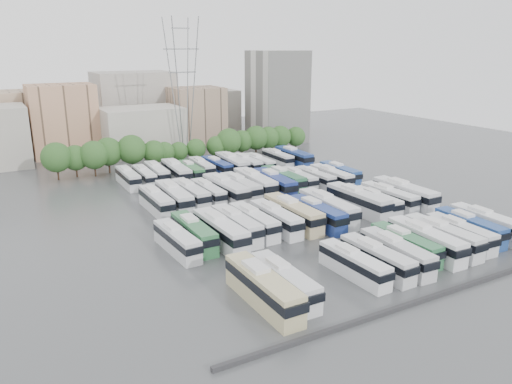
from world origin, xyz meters
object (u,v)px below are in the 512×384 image
bus_r1_s6 (293,213)px  bus_r3_s9 (246,164)px  bus_r2_s9 (283,179)px  bus_r3_s5 (191,171)px  bus_r0_s11 (460,233)px  bus_r3_s3 (157,173)px  bus_r0_s5 (354,264)px  bus_r1_s11 (376,201)px  bus_r3_s12 (278,158)px  bus_r0_s7 (396,252)px  bus_r2_s10 (298,179)px  bus_r0_s1 (263,288)px  bus_r2_s1 (156,201)px  bus_r3_s6 (202,167)px  bus_r0_s2 (284,281)px  bus_r2_s3 (190,194)px  bus_r2_s4 (208,192)px  bus_r3_s7 (217,166)px  bus_r1_s2 (220,231)px  bus_r0_s13 (488,224)px  bus_r1_s10 (358,201)px  bus_r3_s13 (294,157)px  apartment_tower (277,97)px  bus_r2_s11 (315,178)px  bus_r2_s2 (174,197)px  bus_r2_s5 (226,190)px  electricity_pylon (183,82)px  bus_r1_s8 (328,208)px  bus_r2_s12 (331,176)px  bus_r1_s5 (276,218)px  bus_r0_s9 (426,240)px  bus_r2_s8 (274,183)px  bus_r0_s6 (377,258)px  bus_r1_s4 (254,221)px  bus_r1_s12 (389,197)px  bus_r1_s13 (404,194)px  bus_r3_s2 (144,176)px  bus_r3_s10 (259,163)px  bus_r2_s13 (340,173)px  bus_r0_s8 (405,244)px  bus_r0_s12 (470,227)px  bus_r2_s6 (240,187)px  bus_r3_s8 (232,164)px  bus_r1_s7 (317,214)px  bus_r2_s7 (255,183)px

bus_r1_s6 → bus_r3_s9: bearing=73.4°
bus_r2_s9 → bus_r3_s5: (-13.03, 16.24, -0.25)m
bus_r0_s11 → bus_r2_s9: bearing=102.9°
bus_r3_s3 → bus_r0_s5: bearing=-81.0°
bus_r1_s11 → bus_r3_s12: bearing=86.9°
bus_r0_s7 → bus_r2_s10: (9.59, 37.16, -0.10)m
bus_r0_s1 → bus_r0_s7: 20.00m
bus_r0_s7 → bus_r2_s1: size_ratio=0.99×
bus_r3_s6 → bus_r3_s9: bearing=-7.5°
bus_r0_s2 → bus_r2_s10: bus_r0_s2 is taller
bus_r2_s3 → bus_r2_s4: bearing=-6.4°
bus_r3_s7 → bus_r0_s5: bearing=-98.8°
bus_r1_s2 → bus_r3_s12: 50.29m
bus_r0_s13 → bus_r1_s10: size_ratio=0.91×
bus_r3_s5 → bus_r3_s13: bearing=1.9°
bus_r2_s9 → apartment_tower: bearing=59.6°
bus_r2_s11 → bus_r3_s7: bus_r3_s7 is taller
bus_r2_s2 → bus_r2_s5: size_ratio=0.97×
bus_r2_s2 → electricity_pylon: bearing=67.3°
bus_r1_s8 → bus_r0_s13: bearing=-44.3°
bus_r0_s1 → bus_r0_s13: bearing=2.5°
bus_r2_s3 → bus_r2_s12: 29.82m
bus_r1_s5 → bus_r2_s10: bearing=48.1°
bus_r0_s9 → bus_r3_s13: bus_r3_s13 is taller
bus_r0_s1 → bus_r1_s8: 29.74m
bus_r2_s2 → bus_r2_s8: size_ratio=0.99×
bus_r0_s6 → bus_r1_s4: 20.57m
bus_r0_s11 → bus_r1_s6: size_ratio=0.85×
bus_r0_s7 → bus_r1_s12: size_ratio=1.00×
bus_r0_s2 → bus_r2_s12: (33.20, 34.91, 0.01)m
bus_r1_s13 → bus_r3_s2: size_ratio=1.25×
bus_r0_s1 → bus_r3_s7: bus_r0_s1 is taller
bus_r1_s6 → bus_r0_s11: bearing=-48.0°
bus_r3_s5 → bus_r3_s6: bearing=31.2°
bus_r0_s9 → bus_r3_s10: 52.33m
bus_r2_s4 → bus_r2_s13: size_ratio=0.97×
bus_r1_s8 → bus_r1_s5: bearing=-179.2°
bus_r0_s8 → bus_r1_s13: 23.50m
bus_r0_s12 → bus_r2_s6: bearing=122.3°
bus_r1_s12 → bus_r2_s11: 17.79m
bus_r2_s8 → bus_r3_s2: 27.29m
bus_r1_s11 → bus_r1_s5: bearing=-179.6°
bus_r2_s5 → bus_r3_s8: bus_r2_s5 is taller
bus_r3_s12 → electricity_pylon: bearing=130.8°
bus_r2_s3 → bus_r3_s7: size_ratio=1.09×
bus_r2_s2 → bus_r1_s7: bearing=-47.5°
bus_r3_s6 → bus_r1_s4: bearing=-97.9°
bus_r1_s5 → bus_r2_s6: 18.46m
bus_r0_s2 → bus_r2_s7: bearing=66.0°
bus_r2_s8 → bus_r3_s3: bearing=133.2°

